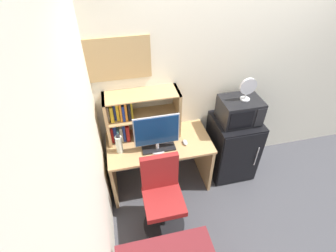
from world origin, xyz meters
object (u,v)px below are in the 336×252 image
(hutch_bookshelf, at_px, (131,115))
(monitor, at_px, (157,132))
(mini_fridge, at_px, (232,146))
(microwave, at_px, (240,110))
(desk_chair, at_px, (162,199))
(keyboard, at_px, (159,148))
(water_bottle, at_px, (119,144))
(desk_fan, at_px, (248,88))
(wall_corkboard, at_px, (116,59))
(computer_mouse, at_px, (185,142))

(hutch_bookshelf, xyz_separation_m, monitor, (0.24, -0.29, -0.06))
(mini_fridge, relative_size, microwave, 1.84)
(hutch_bookshelf, xyz_separation_m, desk_chair, (0.19, -0.75, -0.62))
(keyboard, relative_size, desk_chair, 0.39)
(water_bottle, xyz_separation_m, desk_fan, (1.47, 0.08, 0.47))
(microwave, distance_m, wall_corkboard, 1.52)
(mini_fridge, bearing_deg, monitor, -172.47)
(mini_fridge, height_order, desk_fan, desk_fan)
(microwave, relative_size, desk_fan, 1.70)
(monitor, relative_size, wall_corkboard, 0.70)
(hutch_bookshelf, bearing_deg, desk_fan, -7.02)
(microwave, bearing_deg, desk_fan, -9.59)
(computer_mouse, distance_m, desk_fan, 0.93)
(monitor, relative_size, desk_fan, 1.82)
(hutch_bookshelf, height_order, monitor, hutch_bookshelf)
(desk_fan, bearing_deg, desk_chair, -151.84)
(monitor, height_order, keyboard, monitor)
(microwave, xyz_separation_m, desk_fan, (0.04, -0.01, 0.30))
(monitor, height_order, water_bottle, monitor)
(computer_mouse, height_order, water_bottle, water_bottle)
(computer_mouse, height_order, wall_corkboard, wall_corkboard)
(hutch_bookshelf, height_order, wall_corkboard, wall_corkboard)
(wall_corkboard, bearing_deg, monitor, -52.13)
(microwave, height_order, desk_chair, microwave)
(monitor, bearing_deg, desk_chair, -95.27)
(mini_fridge, height_order, wall_corkboard, wall_corkboard)
(microwave, xyz_separation_m, desk_chair, (-1.07, -0.60, -0.58))
(desk_chair, bearing_deg, mini_fridge, 29.09)
(microwave, bearing_deg, keyboard, -172.52)
(wall_corkboard, bearing_deg, keyboard, -50.28)
(keyboard, bearing_deg, computer_mouse, 2.54)
(keyboard, bearing_deg, wall_corkboard, 129.72)
(water_bottle, height_order, desk_chair, water_bottle)
(water_bottle, distance_m, desk_fan, 1.55)
(mini_fridge, distance_m, microwave, 0.58)
(monitor, bearing_deg, keyboard, 20.50)
(monitor, distance_m, computer_mouse, 0.41)
(hutch_bookshelf, relative_size, wall_corkboard, 1.18)
(monitor, height_order, desk_fan, desk_fan)
(desk_fan, bearing_deg, computer_mouse, -171.25)
(hutch_bookshelf, distance_m, keyboard, 0.49)
(desk_fan, bearing_deg, wall_corkboard, 168.61)
(desk_fan, distance_m, desk_chair, 1.53)
(microwave, relative_size, wall_corkboard, 0.66)
(microwave, height_order, wall_corkboard, wall_corkboard)
(keyboard, distance_m, microwave, 1.05)
(water_bottle, bearing_deg, microwave, 3.24)
(desk_fan, bearing_deg, microwave, 170.41)
(monitor, height_order, computer_mouse, monitor)
(hutch_bookshelf, relative_size, computer_mouse, 8.90)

